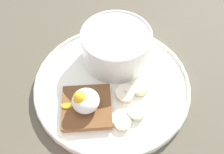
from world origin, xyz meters
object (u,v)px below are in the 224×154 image
object	(u,v)px
banana_slice_left	(136,112)
banana_slice_right	(122,123)
banana_slice_back	(125,94)
poached_egg	(85,100)
oatmeal_bowl	(116,46)
banana_slice_front	(139,89)
toast_slice	(87,107)

from	to	relation	value
banana_slice_left	banana_slice_right	bearing A→B (deg)	-33.95
banana_slice_back	poached_egg	bearing A→B (deg)	-51.34
oatmeal_bowl	banana_slice_back	distance (cm)	9.86
banana_slice_front	banana_slice_back	xyz separation A→B (cm)	(1.57, -2.25, -0.11)
poached_egg	banana_slice_left	world-z (taller)	poached_egg
poached_egg	banana_slice_right	bearing A→B (deg)	82.32
banana_slice_back	banana_slice_right	size ratio (longest dim) A/B	0.89
toast_slice	banana_slice_back	distance (cm)	7.50
poached_egg	banana_slice_front	distance (cm)	10.63
banana_slice_back	banana_slice_left	bearing A→B (deg)	42.87
poached_egg	banana_slice_back	distance (cm)	8.01
banana_slice_front	banana_slice_right	world-z (taller)	banana_slice_front
banana_slice_left	banana_slice_right	size ratio (longest dim) A/B	1.03
toast_slice	banana_slice_left	world-z (taller)	same
oatmeal_bowl	banana_slice_right	distance (cm)	15.45
oatmeal_bowl	poached_egg	xyz separation A→B (cm)	(13.27, -1.73, -0.34)
banana_slice_front	toast_slice	bearing A→B (deg)	-52.04
oatmeal_bowl	banana_slice_right	size ratio (longest dim) A/B	3.29
toast_slice	banana_slice_right	bearing A→B (deg)	81.70
poached_egg	banana_slice_right	size ratio (longest dim) A/B	1.62
banana_slice_front	banana_slice_left	world-z (taller)	banana_slice_front
banana_slice_front	banana_slice_back	bearing A→B (deg)	-55.12
oatmeal_bowl	banana_slice_left	bearing A→B (deg)	31.56
toast_slice	banana_slice_back	xyz separation A→B (cm)	(-4.73, 5.82, -0.03)
toast_slice	poached_egg	bearing A→B (deg)	-70.98
oatmeal_bowl	toast_slice	world-z (taller)	oatmeal_bowl
banana_slice_front	banana_slice_right	bearing A→B (deg)	-9.26
oatmeal_bowl	banana_slice_left	xyz separation A→B (cm)	(11.55, 7.10, -2.78)
poached_egg	banana_slice_front	size ratio (longest dim) A/B	1.71
poached_egg	banana_slice_back	size ratio (longest dim) A/B	1.81
oatmeal_bowl	banana_slice_back	world-z (taller)	oatmeal_bowl
banana_slice_left	banana_slice_back	xyz separation A→B (cm)	(-3.07, -2.85, 0.09)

